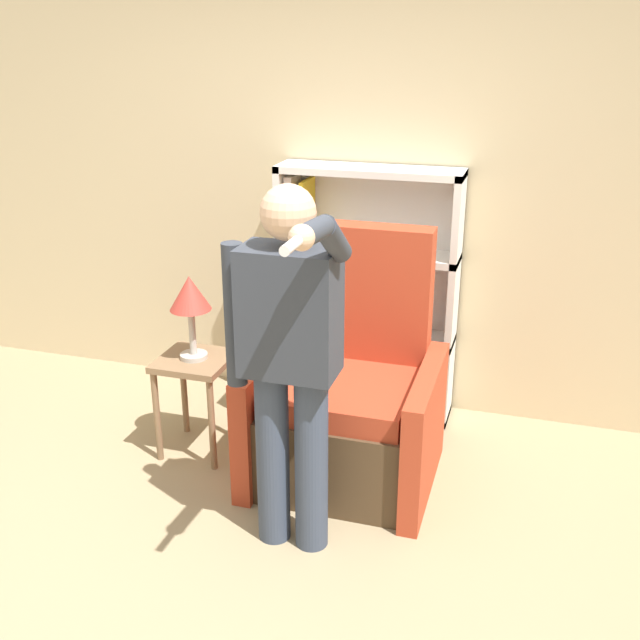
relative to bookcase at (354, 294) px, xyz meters
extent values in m
plane|color=#9E8966|center=(-0.14, -1.87, -0.74)|extent=(14.00, 14.00, 0.00)
cube|color=beige|center=(-0.14, 0.16, 0.66)|extent=(8.00, 0.06, 2.80)
cube|color=white|center=(-0.43, -0.02, 0.02)|extent=(0.04, 0.28, 1.51)
cube|color=white|center=(0.60, -0.02, 0.02)|extent=(0.04, 0.28, 1.51)
cube|color=white|center=(0.09, 0.11, 0.02)|extent=(1.07, 0.01, 1.51)
cube|color=white|center=(0.09, -0.02, -0.72)|extent=(1.07, 0.28, 0.04)
cube|color=white|center=(0.09, -0.02, -0.24)|extent=(1.07, 0.28, 0.04)
cube|color=white|center=(0.09, -0.02, 0.27)|extent=(1.07, 0.28, 0.04)
cube|color=white|center=(0.09, -0.02, 0.75)|extent=(1.07, 0.28, 0.04)
cube|color=#9E7A47|center=(-0.38, -0.02, -0.54)|extent=(0.02, 0.22, 0.32)
cube|color=#5B99A8|center=(-0.35, -0.02, -0.49)|extent=(0.04, 0.16, 0.41)
cube|color=#9E7A47|center=(-0.30, -0.02, -0.49)|extent=(0.04, 0.17, 0.42)
cube|color=red|center=(-0.26, -0.02, -0.53)|extent=(0.03, 0.21, 0.33)
cube|color=black|center=(-0.38, -0.02, -0.07)|extent=(0.04, 0.23, 0.30)
cube|color=#BC4C56|center=(-0.32, -0.02, -0.04)|extent=(0.04, 0.21, 0.36)
cube|color=#5B99A8|center=(-0.27, -0.02, -0.07)|extent=(0.05, 0.22, 0.30)
cube|color=white|center=(-0.37, -0.02, 0.50)|extent=(0.05, 0.18, 0.41)
cube|color=#9E7A47|center=(-0.32, -0.02, 0.44)|extent=(0.04, 0.17, 0.29)
cube|color=gold|center=(-0.28, -0.02, 0.49)|extent=(0.03, 0.23, 0.39)
cube|color=#4C3823|center=(0.17, -0.82, -0.51)|extent=(0.74, 0.75, 0.45)
cube|color=#B23D23|center=(0.17, -0.86, -0.23)|extent=(0.70, 0.63, 0.12)
cube|color=#B23D23|center=(0.17, -0.48, 0.02)|extent=(0.74, 0.16, 1.07)
cube|color=#B23D23|center=(-0.25, -0.82, -0.41)|extent=(0.10, 0.83, 0.66)
cube|color=#B23D23|center=(0.59, -0.82, -0.41)|extent=(0.10, 0.83, 0.66)
cylinder|color=#384256|center=(-0.01, -1.40, -0.31)|extent=(0.15, 0.15, 0.86)
cylinder|color=#384256|center=(0.17, -1.40, -0.31)|extent=(0.15, 0.15, 0.86)
cube|color=#333842|center=(0.08, -1.40, 0.40)|extent=(0.41, 0.24, 0.55)
sphere|color=#DBAD89|center=(0.08, -1.40, 0.82)|extent=(0.23, 0.23, 0.23)
cylinder|color=#333842|center=(-0.17, -1.40, 0.36)|extent=(0.09, 0.09, 0.64)
cylinder|color=#333842|center=(0.30, -1.51, 0.75)|extent=(0.09, 0.28, 0.23)
cylinder|color=#333842|center=(0.30, -1.76, 0.85)|extent=(0.08, 0.27, 0.10)
sphere|color=#DBAD89|center=(0.30, -1.89, 0.86)|extent=(0.09, 0.09, 0.09)
cylinder|color=white|center=(0.30, -1.98, 0.86)|extent=(0.04, 0.15, 0.04)
cube|color=#846647|center=(-0.69, -0.79, -0.19)|extent=(0.38, 0.38, 0.04)
cylinder|color=#846647|center=(-0.85, -0.95, -0.47)|extent=(0.04, 0.04, 0.53)
cylinder|color=#846647|center=(-0.53, -0.95, -0.47)|extent=(0.04, 0.04, 0.53)
cylinder|color=#846647|center=(-0.85, -0.62, -0.47)|extent=(0.04, 0.04, 0.53)
cylinder|color=#846647|center=(-0.53, -0.62, -0.47)|extent=(0.04, 0.04, 0.53)
cylinder|color=#B7B2A8|center=(-0.69, -0.79, -0.16)|extent=(0.15, 0.15, 0.02)
cylinder|color=#B7B2A8|center=(-0.69, -0.79, -0.02)|extent=(0.04, 0.04, 0.26)
cone|color=#B2382D|center=(-0.69, -0.79, 0.20)|extent=(0.22, 0.22, 0.18)
camera|label=1|loc=(1.04, -4.14, 1.49)|focal=42.00mm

